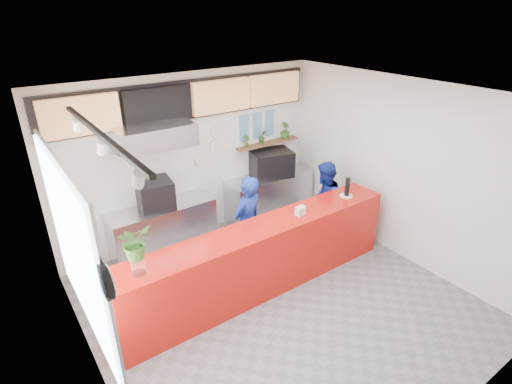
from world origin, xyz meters
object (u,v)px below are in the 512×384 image
espresso_machine (271,163)px  staff_right (323,202)px  service_counter (262,258)px  pepper_mill (347,187)px  staff_center (247,224)px  panini_oven (155,194)px

espresso_machine → staff_right: staff_right is taller
service_counter → pepper_mill: (1.71, -0.01, 0.72)m
service_counter → staff_center: staff_center is taller
service_counter → staff_center: size_ratio=2.76×
service_counter → pepper_mill: 1.86m
service_counter → panini_oven: bearing=115.8°
panini_oven → staff_right: staff_right is taller
service_counter → panini_oven: panini_oven is taller
panini_oven → service_counter: bearing=-56.1°
panini_oven → espresso_machine: 2.40m
staff_center → espresso_machine: bearing=-154.0°
panini_oven → staff_right: size_ratio=0.36×
service_counter → staff_center: (0.14, 0.59, 0.26)m
service_counter → staff_right: size_ratio=2.98×
panini_oven → staff_center: (1.01, -1.21, -0.33)m
staff_center → pepper_mill: staff_center is taller
service_counter → staff_right: (1.75, 0.53, 0.20)m
service_counter → staff_right: bearing=16.7°
service_counter → pepper_mill: size_ratio=14.48×
panini_oven → staff_right: (2.63, -1.27, -0.39)m
pepper_mill → espresso_machine: bearing=95.7°
staff_right → pepper_mill: (-0.04, -0.54, 0.52)m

